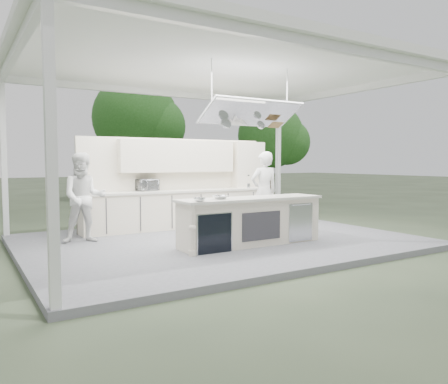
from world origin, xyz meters
TOP-DOWN VIEW (x-y plane):
  - ground at (0.00, 0.00)m, footprint 90.00×90.00m
  - stage_deck at (0.00, 0.00)m, footprint 8.00×6.00m
  - tent at (0.00, -0.01)m, footprint 8.20×6.20m
  - demo_island at (0.18, -0.91)m, footprint 3.10×0.79m
  - back_counter at (0.00, 1.90)m, footprint 5.08×0.72m
  - back_wall_unit at (0.44, 2.11)m, footprint 5.05×0.48m
  - tree_cluster at (-0.16, 9.77)m, footprint 19.55×9.40m
  - head_chef at (1.46, 0.37)m, footprint 0.75×0.54m
  - sous_chef at (-2.59, 1.09)m, footprint 1.02×0.86m
  - toaster_oven at (-0.84, 2.08)m, footprint 0.59×0.47m
  - bowl_large at (-0.53, -0.91)m, footprint 0.28×0.28m
  - bowl_small at (-1.10, -1.15)m, footprint 0.25×0.25m

SIDE VIEW (x-z plane):
  - ground at x=0.00m, z-range 0.00..0.00m
  - stage_deck at x=0.00m, z-range 0.00..0.12m
  - demo_island at x=0.18m, z-range 0.12..1.07m
  - back_counter at x=0.00m, z-range 0.12..1.07m
  - sous_chef at x=-2.59m, z-range 0.12..1.97m
  - head_chef at x=1.46m, z-range 0.12..2.02m
  - bowl_large at x=-0.53m, z-range 1.07..1.14m
  - bowl_small at x=-1.10m, z-range 1.07..1.14m
  - toaster_oven at x=-0.84m, z-range 1.07..1.36m
  - back_wall_unit at x=0.44m, z-range 0.45..2.70m
  - tree_cluster at x=-0.16m, z-range 0.36..6.21m
  - tent at x=0.00m, z-range 1.78..5.64m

